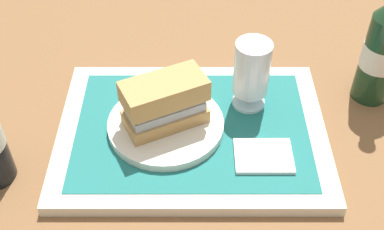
{
  "coord_description": "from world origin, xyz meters",
  "views": [
    {
      "loc": [
        -0.0,
        -0.57,
        0.61
      ],
      "look_at": [
        0.0,
        0.0,
        0.05
      ],
      "focal_mm": 46.63,
      "sensor_mm": 36.0,
      "label": 1
    }
  ],
  "objects": [
    {
      "name": "beer_glass",
      "position": [
        0.1,
        0.06,
        0.09
      ],
      "size": [
        0.06,
        0.06,
        0.12
      ],
      "color": "silver",
      "rests_on": "placemat"
    },
    {
      "name": "placemat",
      "position": [
        0.0,
        0.0,
        0.02
      ],
      "size": [
        0.38,
        0.27,
        0.0
      ],
      "primitive_type": "cube",
      "color": "#1E6B66",
      "rests_on": "tray"
    },
    {
      "name": "plate",
      "position": [
        -0.04,
        -0.0,
        0.03
      ],
      "size": [
        0.19,
        0.19,
        0.01
      ],
      "primitive_type": "cylinder",
      "color": "silver",
      "rests_on": "placemat"
    },
    {
      "name": "tray",
      "position": [
        0.0,
        0.0,
        0.01
      ],
      "size": [
        0.44,
        0.32,
        0.02
      ],
      "primitive_type": "cube",
      "color": "beige",
      "rests_on": "ground_plane"
    },
    {
      "name": "napkin_folded",
      "position": [
        0.11,
        -0.06,
        0.02
      ],
      "size": [
        0.09,
        0.07,
        0.01
      ],
      "primitive_type": "cube",
      "color": "white",
      "rests_on": "placemat"
    },
    {
      "name": "ground_plane",
      "position": [
        0.0,
        0.0,
        0.0
      ],
      "size": [
        3.0,
        3.0,
        0.0
      ],
      "primitive_type": "plane",
      "color": "brown"
    },
    {
      "name": "sandwich",
      "position": [
        -0.04,
        -0.0,
        0.08
      ],
      "size": [
        0.14,
        0.11,
        0.08
      ],
      "rotation": [
        0.0,
        0.0,
        0.45
      ],
      "color": "tan",
      "rests_on": "plate"
    },
    {
      "name": "beer_bottle",
      "position": [
        0.32,
        0.1,
        0.1
      ],
      "size": [
        0.07,
        0.07,
        0.27
      ],
      "color": "#19381E",
      "rests_on": "ground_plane"
    }
  ]
}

